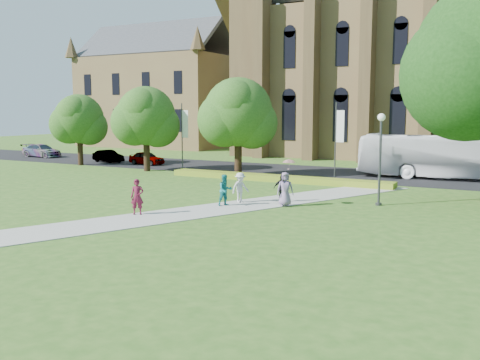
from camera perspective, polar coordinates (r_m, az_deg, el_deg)
The scene contains 21 objects.
ground at distance 28.59m, azimuth -3.48°, elevation -3.49°, with size 160.00×160.00×0.00m, color #2D591A.
road at distance 46.59m, azimuth 9.56°, elevation 0.72°, with size 160.00×10.00×0.02m, color black.
footpath at distance 29.42m, azimuth -2.45°, elevation -3.12°, with size 3.20×30.00×0.04m, color #B2B2A8.
flower_hedge at distance 41.01m, azimuth 3.85°, elevation 0.19°, with size 18.00×1.40×0.45m, color #A3AD22.
building_west at distance 82.04m, azimuth -8.39°, elevation 10.08°, with size 22.00×14.00×18.30m.
streetlamp at distance 31.29m, azimuth 14.75°, elevation 3.32°, with size 0.44×0.44×5.24m.
street_tree_0 at distance 48.17m, azimuth -10.01°, elevation 6.73°, with size 5.20×5.20×7.50m.
street_tree_1 at distance 43.62m, azimuth -0.20°, elevation 7.23°, with size 5.60×5.60×8.05m.
street_tree_2 at distance 54.90m, azimuth -16.79°, elevation 6.24°, with size 4.80×4.80×6.95m.
banner_pole_0 at distance 41.11m, azimuth 10.30°, elevation 4.53°, with size 0.70×0.10×6.00m.
banner_pole_1 at distance 47.33m, azimuth -6.09°, elevation 4.99°, with size 0.70×0.10×6.00m.
tour_coach at distance 45.06m, azimuth 20.83°, elevation 2.42°, with size 3.03×12.97×3.61m, color silver.
car_0 at distance 53.88m, azimuth -9.92°, elevation 2.32°, with size 1.54×3.82×1.30m, color gray.
car_1 at distance 57.03m, azimuth -13.88°, elevation 2.48°, with size 1.34×3.83×1.26m, color gray.
car_2 at distance 65.72m, azimuth -20.40°, elevation 2.96°, with size 2.05×5.05×1.46m, color gray.
pedestrian_0 at distance 28.19m, azimuth -10.91°, elevation -1.77°, with size 0.68×0.44×1.86m, color #5B142A.
pedestrian_1 at distance 30.21m, azimuth -1.59°, elevation -1.08°, with size 0.87×0.68×1.78m, color #187578.
pedestrian_2 at distance 31.29m, azimuth 0.03°, elevation -0.81°, with size 1.14×0.65×1.76m, color silver.
pedestrian_3 at distance 31.61m, azimuth 4.46°, elevation -0.87°, with size 0.95×0.40×1.62m, color black.
pedestrian_4 at distance 30.28m, azimuth 4.84°, elevation -0.96°, with size 0.94×0.61×1.92m, color slate.
parasol at distance 30.14m, azimuth 5.25°, elevation 1.44°, with size 0.72×0.72×0.63m, color pink.
Camera 1 is at (14.79, -23.85, 5.46)m, focal length 40.00 mm.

